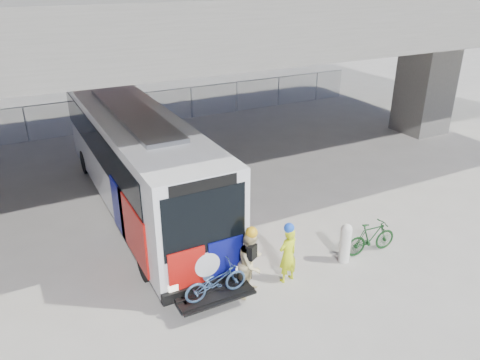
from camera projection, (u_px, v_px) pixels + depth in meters
ground at (217, 221)px, 16.38m from camera, size 160.00×160.00×0.00m
bus at (136, 153)px, 16.55m from camera, size 2.67×12.90×3.69m
overpass at (166, 15)px, 16.91m from camera, size 40.00×16.00×7.95m
chainlink_fence at (123, 102)px, 25.47m from camera, size 30.00×0.06×30.00m
bollard at (345, 242)px, 13.88m from camera, size 0.33×0.33×1.27m
cyclist_hivis at (288, 253)px, 12.93m from camera, size 0.67×0.49×1.85m
cyclist_tan at (251, 262)px, 12.41m from camera, size 1.14×1.07×2.04m
bike_parked at (371, 238)px, 14.38m from camera, size 1.79×0.64×1.06m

